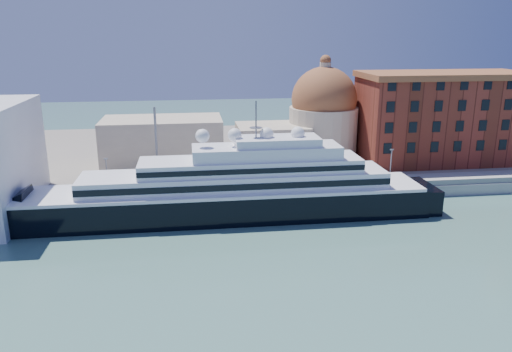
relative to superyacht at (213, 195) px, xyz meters
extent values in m
plane|color=#3C685F|center=(9.17, -23.00, -4.58)|extent=(400.00, 400.00, 0.00)
cube|color=gray|center=(9.17, 11.00, -3.33)|extent=(180.00, 10.00, 2.50)
cube|color=slate|center=(9.17, 52.00, -3.58)|extent=(260.00, 72.00, 2.00)
cube|color=slate|center=(9.17, 6.50, -1.48)|extent=(180.00, 0.10, 1.20)
cube|color=black|center=(2.42, 0.00, -2.36)|extent=(78.75, 12.12, 6.56)
cone|color=black|center=(-38.98, 0.00, -2.36)|extent=(10.10, 12.12, 12.12)
cube|color=black|center=(41.80, 0.00, -2.56)|extent=(6.06, 11.11, 6.06)
cube|color=white|center=(2.42, 0.00, 1.17)|extent=(76.74, 12.32, 0.61)
cube|color=white|center=(4.44, 0.00, 2.99)|extent=(58.56, 10.10, 3.03)
cube|color=black|center=(4.44, -5.04, 2.99)|extent=(58.56, 0.15, 1.21)
cube|color=white|center=(7.47, 0.00, 5.82)|extent=(42.41, 9.09, 2.63)
cube|color=white|center=(10.50, 0.00, 8.34)|extent=(28.27, 8.08, 2.42)
cube|color=white|center=(12.51, 0.00, 10.36)|extent=(16.15, 7.07, 1.62)
cylinder|color=slate|center=(8.48, 0.00, 14.60)|extent=(0.30, 0.30, 7.07)
sphere|color=white|center=(-1.62, 0.00, 11.77)|extent=(2.63, 2.63, 2.63)
sphere|color=white|center=(4.44, 0.00, 11.77)|extent=(2.63, 2.63, 2.63)
sphere|color=white|center=(10.50, 0.00, 11.77)|extent=(2.63, 2.63, 2.63)
sphere|color=white|center=(16.55, 0.00, 11.77)|extent=(2.63, 2.63, 2.63)
cube|color=white|center=(-30.38, -2.38, -4.05)|extent=(11.08, 5.71, 1.41)
cube|color=white|center=(-28.66, -2.00, -2.91)|extent=(3.91, 2.91, 1.06)
cube|color=maroon|center=(61.17, 29.00, 8.42)|extent=(42.00, 18.00, 22.00)
cube|color=brown|center=(61.17, 29.00, 19.92)|extent=(43.00, 19.00, 1.50)
cylinder|color=beige|center=(31.17, 35.00, 4.42)|extent=(18.00, 18.00, 14.00)
sphere|color=brown|center=(31.17, 35.00, 13.42)|extent=(17.00, 17.00, 17.00)
cylinder|color=beige|center=(31.17, 35.00, 21.42)|extent=(3.00, 3.00, 3.00)
cube|color=beige|center=(17.17, 33.00, 2.42)|extent=(18.00, 14.00, 10.00)
cube|color=beige|center=(-10.83, 35.00, 3.42)|extent=(30.00, 16.00, 12.00)
cylinder|color=slate|center=(-20.83, 8.00, 1.92)|extent=(0.24, 0.24, 8.00)
cube|color=slate|center=(-20.83, 8.00, 6.02)|extent=(0.80, 0.30, 0.25)
cylinder|color=slate|center=(9.17, 8.00, 1.92)|extent=(0.24, 0.24, 8.00)
cube|color=slate|center=(9.17, 8.00, 6.02)|extent=(0.80, 0.30, 0.25)
cylinder|color=slate|center=(39.17, 8.00, 1.92)|extent=(0.24, 0.24, 8.00)
cube|color=slate|center=(39.17, 8.00, 6.02)|extent=(0.80, 0.30, 0.25)
cylinder|color=slate|center=(-10.83, 10.00, 6.92)|extent=(0.50, 0.50, 18.00)
camera|label=1|loc=(-3.98, -91.92, 30.50)|focal=35.00mm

